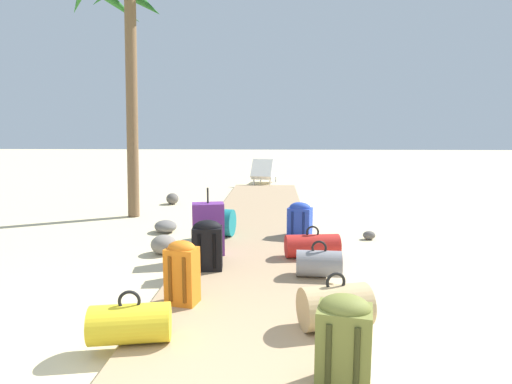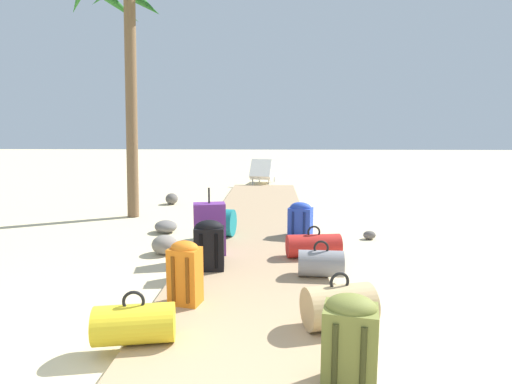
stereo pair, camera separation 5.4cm
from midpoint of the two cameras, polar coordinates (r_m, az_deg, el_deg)
ground_plane at (r=6.02m, az=0.05°, el=-7.32°), size 60.00×60.00×0.00m
boardwalk at (r=7.00m, az=0.43°, el=-4.75°), size 1.67×10.20×0.08m
duffel_bag_teal at (r=6.26m, az=-5.09°, el=-4.09°), size 0.55×0.48×0.51m
backpack_orange at (r=3.87m, az=-9.62°, el=-10.50°), size 0.31×0.26×0.58m
suitcase_purple at (r=5.31m, az=-6.20°, el=-4.97°), size 0.43×0.31×0.85m
duffel_bag_tan at (r=3.49m, az=11.12°, el=-14.99°), size 0.61×0.47×0.45m
duffel_bag_yellow at (r=3.35m, az=-16.22°, el=-16.75°), size 0.62×0.39×0.40m
duffel_bag_red at (r=5.25m, az=7.94°, el=-7.22°), size 0.69×0.37×0.39m
backpack_blue at (r=6.23m, az=6.21°, el=-3.57°), size 0.39×0.32×0.51m
backpack_olive at (r=2.71m, az=12.43°, el=-19.03°), size 0.36×0.32×0.59m
duffel_bag_grey at (r=4.59m, az=8.85°, el=-9.55°), size 0.49×0.31×0.39m
backpack_black at (r=4.75m, az=-6.28°, el=-6.97°), size 0.35×0.27×0.56m
palm_tree_far_left at (r=8.56m, az=-17.17°, el=22.49°), size 2.04×2.30×4.69m
lounge_chair at (r=12.63m, az=1.27°, el=2.46°), size 0.82×1.61×0.80m
rock_left_near at (r=9.52m, az=-11.11°, el=-0.89°), size 0.32×0.37×0.25m
rock_left_far at (r=6.93m, az=-11.95°, el=-4.57°), size 0.50×0.52×0.19m
rock_left_mid at (r=5.75m, az=-12.15°, el=-6.96°), size 0.46×0.46×0.25m
rock_right_far at (r=6.58m, az=15.32°, el=-5.68°), size 0.19×0.15×0.13m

